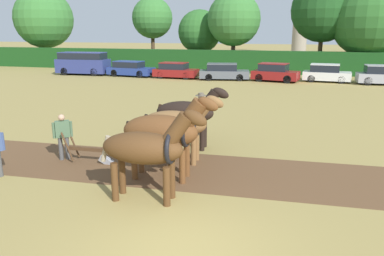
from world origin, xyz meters
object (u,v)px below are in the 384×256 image
(draft_horse_trail_right, at_px, (188,113))
(parked_car_center_right, at_px, (275,73))
(draft_horse_lead_right, at_px, (164,131))
(draft_horse_trail_left, at_px, (178,124))
(tree_left, at_px, (152,18))
(parked_car_center, at_px, (224,72))
(parked_car_far_right, at_px, (382,75))
(farmer_at_plow, at_px, (63,134))
(farmer_beside_team, at_px, (201,111))
(tree_right, at_px, (371,18))
(tree_center, at_px, (234,19))
(parked_car_right, at_px, (326,73))
(draft_horse_lead_left, at_px, (147,148))
(parked_car_left, at_px, (130,69))
(parked_car_center_left, at_px, (175,71))
(tree_far_left, at_px, (44,19))
(tree_center_left, at_px, (200,32))
(plow, at_px, (93,153))
(tree_center_right, at_px, (323,10))
(parked_van, at_px, (83,63))

(draft_horse_trail_right, distance_m, parked_car_center_right, 20.06)
(draft_horse_lead_right, xyz_separation_m, draft_horse_trail_left, (-0.08, 1.50, -0.14))
(tree_left, xyz_separation_m, parked_car_center, (10.59, -10.32, -4.95))
(parked_car_center, height_order, parked_car_far_right, parked_car_far_right)
(farmer_at_plow, height_order, farmer_beside_team, farmer_beside_team)
(draft_horse_lead_right, bearing_deg, tree_right, 68.89)
(farmer_at_plow, bearing_deg, tree_center, 140.68)
(farmer_at_plow, xyz_separation_m, farmer_beside_team, (3.70, 4.04, 0.17))
(parked_car_center, distance_m, parked_car_right, 8.66)
(draft_horse_lead_left, xyz_separation_m, parked_car_far_right, (10.10, 24.71, -0.63))
(tree_right, xyz_separation_m, draft_horse_lead_left, (-10.05, -32.42, -4.02))
(parked_car_left, height_order, parked_car_right, parked_car_right)
(tree_center, distance_m, parked_car_far_right, 15.78)
(parked_car_center_left, bearing_deg, tree_center, 64.05)
(draft_horse_lead_right, height_order, parked_car_center_left, draft_horse_lead_right)
(tree_far_left, relative_size, draft_horse_trail_right, 3.30)
(tree_center_left, relative_size, parked_car_center_left, 1.63)
(parked_car_right, bearing_deg, tree_far_left, 171.29)
(farmer_at_plow, bearing_deg, plow, 50.99)
(draft_horse_lead_left, distance_m, draft_horse_lead_right, 1.50)
(tree_right, distance_m, parked_car_left, 23.60)
(tree_center_right, height_order, plow, tree_center_right)
(draft_horse_lead_right, relative_size, farmer_at_plow, 1.88)
(parked_car_right, relative_size, parked_car_far_right, 1.03)
(tree_far_left, distance_m, parked_van, 14.67)
(tree_right, bearing_deg, parked_car_right, -120.36)
(tree_center, distance_m, parked_car_center, 8.90)
(draft_horse_lead_right, relative_size, parked_car_left, 0.64)
(draft_horse_lead_left, height_order, draft_horse_lead_right, draft_horse_lead_right)
(parked_car_center_left, bearing_deg, tree_center_left, 93.13)
(farmer_at_plow, height_order, parked_car_center_right, farmer_at_plow)
(tree_far_left, xyz_separation_m, parked_car_right, (33.25, -8.28, -4.93))
(tree_center_right, distance_m, parked_car_far_right, 11.01)
(tree_left, height_order, draft_horse_lead_right, tree_left)
(parked_van, bearing_deg, plow, -60.86)
(draft_horse_trail_left, bearing_deg, draft_horse_lead_left, -89.87)
(parked_car_center, relative_size, parked_car_far_right, 1.17)
(tree_center_left, relative_size, tree_center, 0.80)
(parked_van, xyz_separation_m, parked_car_right, (22.62, 0.77, -0.41))
(tree_left, xyz_separation_m, parked_van, (-3.42, -10.12, -4.52))
(tree_right, bearing_deg, parked_car_far_right, -89.67)
(farmer_beside_team, bearing_deg, tree_center, 134.80)
(draft_horse_lead_left, height_order, farmer_at_plow, draft_horse_lead_left)
(draft_horse_lead_right, bearing_deg, parked_car_center, 93.57)
(parked_car_left, height_order, parked_car_center_right, parked_car_center_right)
(parked_car_left, distance_m, parked_car_center_right, 13.41)
(plow, relative_size, parked_van, 0.33)
(parked_car_center, bearing_deg, tree_left, 125.63)
(tree_left, distance_m, draft_horse_trail_right, 33.18)
(tree_center, height_order, tree_center_right, tree_center_right)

